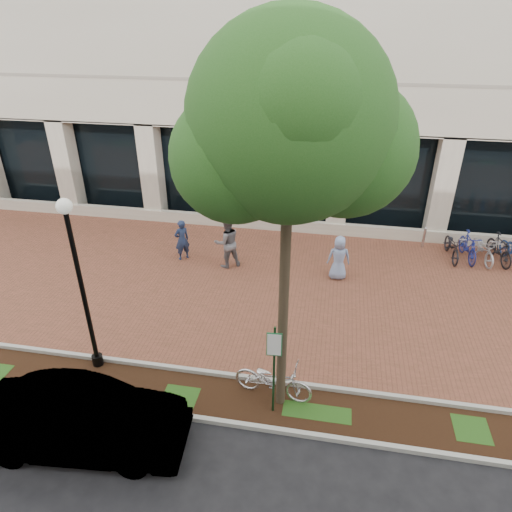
% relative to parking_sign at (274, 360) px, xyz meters
% --- Properties ---
extents(ground, '(120.00, 120.00, 0.00)m').
position_rel_parking_sign_xyz_m(ground, '(-0.86, 5.41, -1.56)').
color(ground, black).
rests_on(ground, ground).
extents(brick_plaza, '(40.00, 9.00, 0.01)m').
position_rel_parking_sign_xyz_m(brick_plaza, '(-0.86, 5.41, -1.56)').
color(brick_plaza, brown).
rests_on(brick_plaza, ground).
extents(planting_strip, '(40.00, 1.50, 0.01)m').
position_rel_parking_sign_xyz_m(planting_strip, '(-0.86, 0.16, -1.56)').
color(planting_strip, black).
rests_on(planting_strip, ground).
extents(curb_plaza_side, '(40.00, 0.12, 0.12)m').
position_rel_parking_sign_xyz_m(curb_plaza_side, '(-0.86, 0.91, -1.50)').
color(curb_plaza_side, '#A8A89E').
rests_on(curb_plaza_side, ground).
extents(curb_street_side, '(40.00, 0.12, 0.12)m').
position_rel_parking_sign_xyz_m(curb_street_side, '(-0.86, -0.59, -1.50)').
color(curb_street_side, '#A8A89E').
rests_on(curb_street_side, ground).
extents(parking_sign, '(0.34, 0.07, 2.46)m').
position_rel_parking_sign_xyz_m(parking_sign, '(0.00, 0.00, 0.00)').
color(parking_sign, '#153A1B').
rests_on(parking_sign, ground).
extents(lamppost, '(0.36, 0.36, 4.73)m').
position_rel_parking_sign_xyz_m(lamppost, '(-4.83, 0.75, 1.10)').
color(lamppost, black).
rests_on(lamppost, ground).
extents(street_tree, '(4.36, 3.63, 8.51)m').
position_rel_parking_sign_xyz_m(street_tree, '(0.19, 0.36, 4.89)').
color(street_tree, '#4B3E2B').
rests_on(street_tree, ground).
extents(locked_bicycle, '(2.02, 0.96, 1.02)m').
position_rel_parking_sign_xyz_m(locked_bicycle, '(-0.07, 0.50, -1.06)').
color(locked_bicycle, silver).
rests_on(locked_bicycle, ground).
extents(pedestrian_left, '(0.68, 0.67, 1.59)m').
position_rel_parking_sign_xyz_m(pedestrian_left, '(-4.43, 6.75, -0.77)').
color(pedestrian_left, '#1F2C4E').
rests_on(pedestrian_left, ground).
extents(pedestrian_mid, '(1.19, 1.12, 1.95)m').
position_rel_parking_sign_xyz_m(pedestrian_mid, '(-2.65, 6.53, -0.59)').
color(pedestrian_mid, slate).
rests_on(pedestrian_mid, ground).
extents(pedestrian_right, '(0.84, 0.60, 1.60)m').
position_rel_parking_sign_xyz_m(pedestrian_right, '(1.34, 6.38, -0.76)').
color(pedestrian_right, '#8095BF').
rests_on(pedestrian_right, ground).
extents(bollard, '(0.12, 0.12, 0.88)m').
position_rel_parking_sign_xyz_m(bollard, '(4.61, 9.34, -1.12)').
color(bollard, '#BBBBC0').
rests_on(bollard, ground).
extents(bike_rack_cluster, '(4.31, 1.94, 1.07)m').
position_rel_parking_sign_xyz_m(bike_rack_cluster, '(7.19, 8.63, -1.06)').
color(bike_rack_cluster, black).
rests_on(bike_rack_cluster, ground).
extents(sedan_near_curb, '(4.52, 1.94, 1.45)m').
position_rel_parking_sign_xyz_m(sedan_near_curb, '(-3.84, -1.64, -0.84)').
color(sedan_near_curb, silver).
rests_on(sedan_near_curb, ground).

